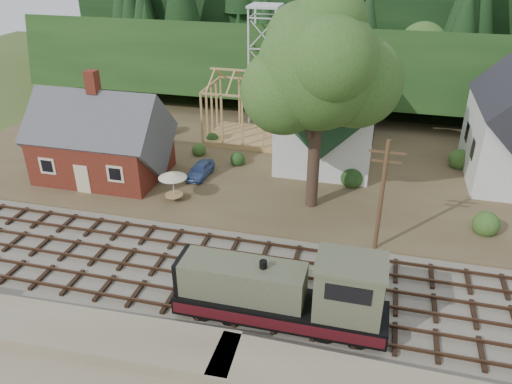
% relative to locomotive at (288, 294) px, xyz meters
% --- Properties ---
extents(ground, '(140.00, 140.00, 0.00)m').
position_rel_locomotive_xyz_m(ground, '(-2.68, 3.00, -2.01)').
color(ground, '#384C1E').
rests_on(ground, ground).
extents(railroad_bed, '(64.00, 11.00, 0.16)m').
position_rel_locomotive_xyz_m(railroad_bed, '(-2.68, 3.00, -1.93)').
color(railroad_bed, '#726B5B').
rests_on(railroad_bed, ground).
extents(village_flat, '(64.00, 26.00, 0.30)m').
position_rel_locomotive_xyz_m(village_flat, '(-2.68, 21.00, -1.86)').
color(village_flat, brown).
rests_on(village_flat, ground).
extents(hillside, '(70.00, 28.96, 12.74)m').
position_rel_locomotive_xyz_m(hillside, '(-2.68, 45.00, -2.01)').
color(hillside, '#1E3F19').
rests_on(hillside, ground).
extents(ridge, '(80.00, 20.00, 12.00)m').
position_rel_locomotive_xyz_m(ridge, '(-2.68, 61.00, -2.01)').
color(ridge, black).
rests_on(ridge, ground).
extents(depot, '(10.80, 7.41, 9.00)m').
position_rel_locomotive_xyz_m(depot, '(-18.68, 14.00, 1.20)').
color(depot, '#521912').
rests_on(depot, village_flat).
extents(church, '(8.40, 15.17, 13.00)m').
position_rel_locomotive_xyz_m(church, '(-0.68, 22.68, 3.17)').
color(church, silver).
rests_on(church, village_flat).
extents(timber_frame, '(8.20, 6.20, 6.99)m').
position_rel_locomotive_xyz_m(timber_frame, '(-8.68, 25.00, 1.25)').
color(timber_frame, tan).
rests_on(timber_frame, village_flat).
extents(lattice_tower, '(3.20, 3.20, 12.12)m').
position_rel_locomotive_xyz_m(lattice_tower, '(-8.68, 31.00, 8.02)').
color(lattice_tower, silver).
rests_on(lattice_tower, village_flat).
extents(big_tree, '(10.90, 8.40, 14.70)m').
position_rel_locomotive_xyz_m(big_tree, '(-0.51, 13.08, 8.20)').
color(big_tree, '#38281E').
rests_on(big_tree, village_flat).
extents(telegraph_pole_near, '(2.20, 0.28, 8.00)m').
position_rel_locomotive_xyz_m(telegraph_pole_near, '(4.32, 8.20, 2.23)').
color(telegraph_pole_near, '#4C331E').
rests_on(telegraph_pole_near, ground).
extents(locomotive, '(11.18, 2.79, 4.50)m').
position_rel_locomotive_xyz_m(locomotive, '(0.00, 0.00, 0.00)').
color(locomotive, black).
rests_on(locomotive, railroad_bed).
extents(car_blue, '(1.72, 3.74, 1.24)m').
position_rel_locomotive_xyz_m(car_blue, '(-10.63, 15.63, -1.09)').
color(car_blue, '#5575B7').
rests_on(car_blue, village_flat).
extents(car_green, '(3.59, 1.35, 1.17)m').
position_rel_locomotive_xyz_m(car_green, '(-21.79, 12.58, -1.13)').
color(car_green, gray).
rests_on(car_green, village_flat).
extents(patio_set, '(2.20, 2.20, 2.45)m').
position_rel_locomotive_xyz_m(patio_set, '(-11.17, 11.12, 0.38)').
color(patio_set, silver).
rests_on(patio_set, village_flat).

